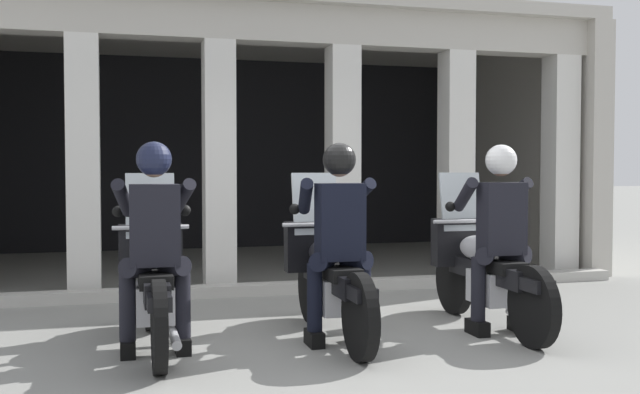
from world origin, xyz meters
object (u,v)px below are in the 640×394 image
Objects in this scene: police_officer_left at (154,229)px; motorcycle_center at (329,276)px; police_officer_center at (339,226)px; police_officer_right at (500,222)px; motorcycle_left at (153,282)px; motorcycle_right at (483,270)px.

motorcycle_center is at bearing -2.39° from police_officer_left.
police_officer_center is 1.41m from police_officer_right.
police_officer_left is 1.00× the size of police_officer_center.
motorcycle_center is 1.29× the size of police_officer_center.
police_officer_left is at bearing 173.11° from police_officer_center.
police_officer_right reaches higher than motorcycle_center.
motorcycle_left is at bearing 173.11° from motorcycle_center.
police_officer_left is at bearing -175.47° from motorcycle_center.
police_officer_center is at bearing -13.80° from police_officer_left.
motorcycle_right is 0.52m from police_officer_right.
police_officer_center is (1.41, -0.33, 0.44)m from motorcycle_left.
police_officer_center reaches higher than motorcycle_left.
motorcycle_left is 1.41m from motorcycle_center.
motorcycle_center is 1.29× the size of police_officer_right.
motorcycle_left and motorcycle_center have the same top height.
motorcycle_left is at bearing 77.70° from police_officer_left.
motorcycle_center is (1.41, -0.04, 0.00)m from motorcycle_left.
police_officer_left and police_officer_center have the same top height.
police_officer_center reaches higher than motorcycle_center.
police_officer_center and police_officer_right have the same top height.
motorcycle_right is (1.41, 0.02, 0.00)m from motorcycle_center.
motorcycle_center is at bearing 84.62° from police_officer_center.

